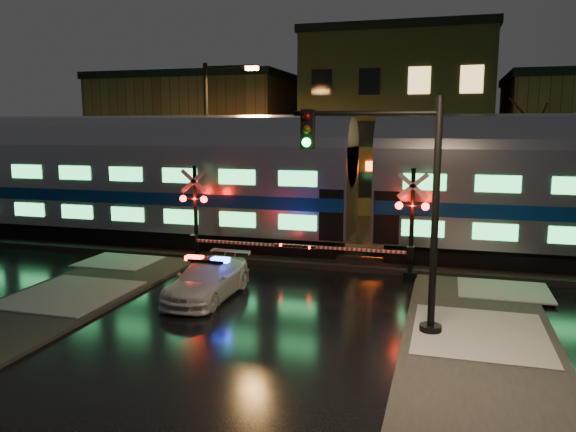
# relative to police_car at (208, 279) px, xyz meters

# --- Properties ---
(ground) EXTENTS (120.00, 120.00, 0.00)m
(ground) POSITION_rel_police_car_xyz_m (2.07, 1.70, -0.63)
(ground) COLOR black
(ground) RESTS_ON ground
(ballast) EXTENTS (90.00, 4.20, 0.24)m
(ballast) POSITION_rel_police_car_xyz_m (2.07, 6.70, -0.51)
(ballast) COLOR black
(ballast) RESTS_ON ground
(sidewalk_left) EXTENTS (4.00, 20.00, 0.12)m
(sidewalk_left) POSITION_rel_police_car_xyz_m (-4.43, -4.30, -0.57)
(sidewalk_left) COLOR #2D2D2D
(sidewalk_left) RESTS_ON ground
(sidewalk_right) EXTENTS (4.00, 20.00, 0.12)m
(sidewalk_right) POSITION_rel_police_car_xyz_m (8.57, -4.30, -0.57)
(sidewalk_right) COLOR #2D2D2D
(sidewalk_right) RESTS_ON ground
(building_left) EXTENTS (14.00, 10.00, 9.00)m
(building_left) POSITION_rel_police_car_xyz_m (-10.93, 23.70, 3.87)
(building_left) COLOR brown
(building_left) RESTS_ON ground
(building_mid) EXTENTS (12.00, 11.00, 11.50)m
(building_mid) POSITION_rel_police_car_xyz_m (4.07, 24.20, 5.12)
(building_mid) COLOR brown
(building_mid) RESTS_ON ground
(train) EXTENTS (51.00, 3.12, 5.92)m
(train) POSITION_rel_police_car_xyz_m (4.22, 6.69, 2.75)
(train) COLOR black
(train) RESTS_ON ballast
(police_car) EXTENTS (1.82, 4.35, 1.41)m
(police_car) POSITION_rel_police_car_xyz_m (0.00, 0.00, 0.00)
(police_car) COLOR silver
(police_car) RESTS_ON ground
(crossing_signal_right) EXTENTS (5.90, 0.66, 4.18)m
(crossing_signal_right) POSITION_rel_police_car_xyz_m (6.01, 4.00, 1.10)
(crossing_signal_right) COLOR black
(crossing_signal_right) RESTS_ON ground
(crossing_signal_left) EXTENTS (5.80, 0.66, 4.10)m
(crossing_signal_left) POSITION_rel_police_car_xyz_m (-1.96, 4.00, 1.06)
(crossing_signal_left) COLOR black
(crossing_signal_left) RESTS_ON ground
(traffic_light) EXTENTS (4.18, 0.73, 6.46)m
(traffic_light) POSITION_rel_police_car_xyz_m (6.27, -1.58, 2.80)
(traffic_light) COLOR black
(traffic_light) RESTS_ON ground
(streetlight) EXTENTS (2.97, 0.31, 8.89)m
(streetlight) POSITION_rel_police_car_xyz_m (-4.40, 10.70, 4.49)
(streetlight) COLOR black
(streetlight) RESTS_ON ground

